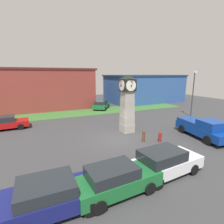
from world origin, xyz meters
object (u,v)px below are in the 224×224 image
car_silver_hatch (101,105)px  street_lamp_near_road (193,91)px  car_far_lot (5,123)px  bollard_near_tower (160,137)px  car_near_tower (116,179)px  pickup_truck (203,128)px  car_by_building (164,162)px  car_navy_sedan (53,195)px  bollard_mid_row (144,136)px  clock_tower (127,103)px

car_silver_hatch → street_lamp_near_road: 14.19m
car_far_lot → street_lamp_near_road: (22.56, -4.17, 2.87)m
bollard_near_tower → car_near_tower: bearing=-144.4°
car_near_tower → pickup_truck: size_ratio=0.78×
car_by_building → street_lamp_near_road: bearing=36.9°
bollard_near_tower → car_far_lot: 16.07m
bollard_near_tower → car_by_building: size_ratio=0.19×
bollard_near_tower → car_silver_hatch: 15.83m
street_lamp_near_road → car_by_building: bearing=-143.1°
car_navy_sedan → car_by_building: size_ratio=0.91×
car_by_building → pickup_truck: bearing=24.7°
bollard_mid_row → car_silver_hatch: bearing=83.2°
car_navy_sedan → pickup_truck: 14.20m
car_near_tower → pickup_truck: pickup_truck is taller
bollard_near_tower → street_lamp_near_road: size_ratio=0.14×
car_far_lot → car_silver_hatch: bearing=25.1°
clock_tower → bollard_near_tower: (1.35, -3.57, -2.55)m
bollard_mid_row → car_navy_sedan: car_navy_sedan is taller
bollard_near_tower → bollard_mid_row: size_ratio=0.85×
car_silver_hatch → bollard_near_tower: bearing=-91.7°
bollard_near_tower → bollard_mid_row: bollard_mid_row is taller
bollard_near_tower → car_far_lot: bearing=143.5°
car_near_tower → car_by_building: bearing=6.8°
bollard_mid_row → car_silver_hatch: size_ratio=0.23×
clock_tower → car_far_lot: size_ratio=1.26×
car_by_building → clock_tower: bearing=77.1°
car_near_tower → clock_tower: bearing=58.1°
clock_tower → car_near_tower: clock_tower is taller
bollard_near_tower → car_far_lot: car_far_lot is taller
bollard_near_tower → car_silver_hatch: (0.47, 15.83, 0.28)m
car_navy_sedan → car_near_tower: (2.96, -0.09, 0.01)m
bollard_mid_row → car_far_lot: bearing=142.1°
car_by_building → car_near_tower: bearing=-173.2°
car_near_tower → street_lamp_near_road: (16.10, 10.00, 2.84)m
car_navy_sedan → car_by_building: car_by_building is taller
car_by_building → car_far_lot: (-9.78, 13.78, -0.05)m
bollard_near_tower → pickup_truck: (4.28, -0.81, 0.48)m
clock_tower → street_lamp_near_road: 11.16m
clock_tower → car_near_tower: 9.91m
car_silver_hatch → bollard_mid_row: bearing=-96.8°
bollard_near_tower → car_navy_sedan: bearing=-154.3°
car_far_lot → clock_tower: bearing=-27.3°
bollard_mid_row → pickup_truck: 5.80m
clock_tower → car_by_building: 8.30m
bollard_mid_row → pickup_truck: size_ratio=0.19×
clock_tower → car_by_building: size_ratio=1.24×
bollard_mid_row → clock_tower: bearing=90.0°
bollard_mid_row → car_silver_hatch: car_silver_hatch is taller
bollard_near_tower → car_navy_sedan: car_navy_sedan is taller
car_navy_sedan → car_near_tower: car_near_tower is taller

